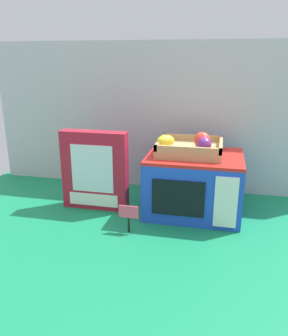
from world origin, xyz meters
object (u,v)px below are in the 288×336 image
object	(u,v)px
food_groups_crate	(191,147)
cookie_set_box	(95,171)
price_sign	(128,215)
toy_microwave	(194,184)

from	to	relation	value
food_groups_crate	cookie_set_box	distance (m)	0.39
food_groups_crate	cookie_set_box	xyz separation A→B (m)	(-0.38, -0.05, -0.11)
food_groups_crate	price_sign	bearing A→B (deg)	-129.48
cookie_set_box	price_sign	size ratio (longest dim) A/B	3.19
cookie_set_box	price_sign	bearing A→B (deg)	-43.50
cookie_set_box	food_groups_crate	bearing A→B (deg)	8.05
toy_microwave	price_sign	size ratio (longest dim) A/B	3.64
toy_microwave	cookie_set_box	bearing A→B (deg)	-172.67
food_groups_crate	toy_microwave	bearing A→B (deg)	-8.31
toy_microwave	cookie_set_box	world-z (taller)	cookie_set_box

